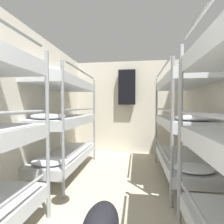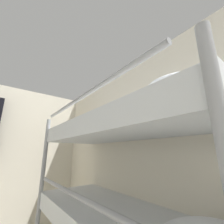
# 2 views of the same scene
# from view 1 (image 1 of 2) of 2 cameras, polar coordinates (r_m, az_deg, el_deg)

# --- Properties ---
(wall_left) EXTENTS (0.06, 5.32, 2.43)m
(wall_left) POSITION_cam_1_polar(r_m,az_deg,el_deg) (2.66, -30.22, 1.04)
(wall_left) COLOR beige
(wall_left) RESTS_ON ground_plane
(wall_back) EXTENTS (2.81, 0.06, 2.43)m
(wall_back) POSITION_cam_1_polar(r_m,az_deg,el_deg) (4.72, 4.79, 1.60)
(wall_back) COLOR beige
(wall_back) RESTS_ON ground_plane
(bunk_stack_left_far) EXTENTS (0.67, 1.78, 1.88)m
(bunk_stack_left_far) POSITION_cam_1_polar(r_m,az_deg,el_deg) (3.28, -15.10, -2.60)
(bunk_stack_left_far) COLOR gray
(bunk_stack_left_far) RESTS_ON ground_plane
(bunk_stack_right_far) EXTENTS (0.67, 1.78, 1.88)m
(bunk_stack_right_far) POSITION_cam_1_polar(r_m,az_deg,el_deg) (3.10, 21.95, -2.93)
(bunk_stack_right_far) COLOR gray
(bunk_stack_right_far) RESTS_ON ground_plane
(hanging_coat) EXTENTS (0.44, 0.12, 0.90)m
(hanging_coat) POSITION_cam_1_polar(r_m,az_deg,el_deg) (4.60, 4.88, 8.04)
(hanging_coat) COLOR black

